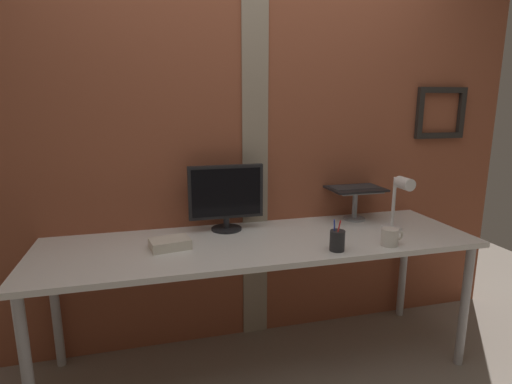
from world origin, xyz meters
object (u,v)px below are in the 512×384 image
at_px(pen_cup, 337,240).
at_px(coffee_mug, 390,237).
at_px(desk_lamp, 400,198).
at_px(laptop, 351,180).
at_px(monitor, 226,195).

xyz_separation_m(pen_cup, coffee_mug, (0.31, 0.00, -0.01)).
bearing_deg(pen_cup, desk_lamp, 22.39).
distance_m(laptop, desk_lamp, 0.38).
relative_size(monitor, coffee_mug, 3.50).
bearing_deg(laptop, monitor, -175.58).
bearing_deg(laptop, desk_lamp, -70.35).
bearing_deg(monitor, coffee_mug, -31.72).
height_order(monitor, coffee_mug, monitor).
xyz_separation_m(monitor, desk_lamp, (0.96, -0.29, -0.01)).
relative_size(pen_cup, coffee_mug, 1.33).
bearing_deg(laptop, pen_cup, -123.02).
xyz_separation_m(laptop, coffee_mug, (-0.05, -0.55, -0.20)).
height_order(desk_lamp, pen_cup, desk_lamp).
bearing_deg(coffee_mug, pen_cup, -179.99).
bearing_deg(pen_cup, coffee_mug, 0.01).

